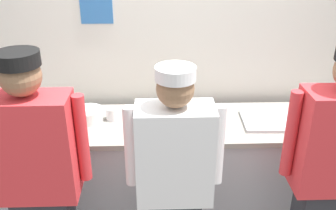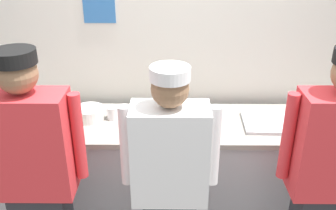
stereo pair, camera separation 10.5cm
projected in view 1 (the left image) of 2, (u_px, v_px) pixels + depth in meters
wall_back at (174, 51)px, 3.09m from camera, size 4.68×0.11×2.64m
prep_counter at (176, 171)px, 3.06m from camera, size 2.98×0.66×0.90m
chef_near_left at (39, 180)px, 2.21m from camera, size 0.61×0.24×1.69m
chef_center at (174, 184)px, 2.26m from camera, size 0.58×0.24×1.60m
chef_far_right at (331, 173)px, 2.26m from camera, size 0.61×0.24×1.69m
plate_stack_front at (88, 115)px, 2.87m from camera, size 0.22×0.22×0.10m
mixing_bowl_steel at (182, 121)px, 2.77m from camera, size 0.31×0.31×0.10m
sheet_tray at (271, 121)px, 2.85m from camera, size 0.45×0.36×0.02m
squeeze_bottle_primary at (66, 118)px, 2.71m from camera, size 0.05×0.05×0.20m
squeeze_bottle_secondary at (150, 120)px, 2.70m from camera, size 0.05×0.05×0.19m
squeeze_bottle_spare at (309, 123)px, 2.66m from camera, size 0.06×0.06×0.18m
ramekin_green_sauce at (36, 123)px, 2.81m from camera, size 0.09×0.09×0.04m
ramekin_orange_sauce at (61, 120)px, 2.85m from camera, size 0.11×0.11×0.04m
deli_cup at (112, 114)px, 2.88m from camera, size 0.09×0.09×0.10m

